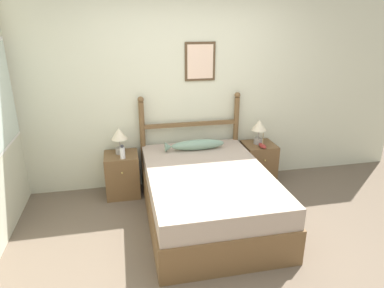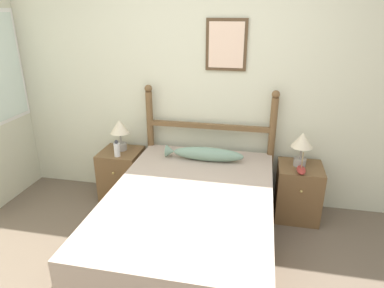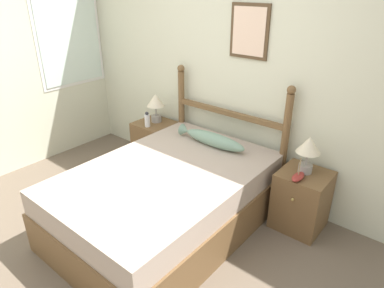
# 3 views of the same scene
# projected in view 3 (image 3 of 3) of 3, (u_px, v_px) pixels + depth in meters

# --- Properties ---
(ground_plane) EXTENTS (16.00, 16.00, 0.00)m
(ground_plane) POSITION_uv_depth(u_px,v_px,m) (107.00, 265.00, 2.76)
(ground_plane) COLOR brown
(wall_back) EXTENTS (6.40, 0.08, 2.55)m
(wall_back) POSITION_uv_depth(u_px,v_px,m) (233.00, 69.00, 3.42)
(wall_back) COLOR beige
(wall_back) RESTS_ON ground_plane
(bed) EXTENTS (1.35, 1.96, 0.59)m
(bed) POSITION_uv_depth(u_px,v_px,m) (167.00, 199.00, 3.09)
(bed) COLOR brown
(bed) RESTS_ON ground_plane
(headboard) EXTENTS (1.36, 0.08, 1.26)m
(headboard) POSITION_uv_depth(u_px,v_px,m) (228.00, 128.00, 3.58)
(headboard) COLOR brown
(headboard) RESTS_ON ground_plane
(nightstand_left) EXTENTS (0.42, 0.44, 0.56)m
(nightstand_left) POSITION_uv_depth(u_px,v_px,m) (155.00, 144.00, 4.18)
(nightstand_left) COLOR brown
(nightstand_left) RESTS_ON ground_plane
(nightstand_right) EXTENTS (0.42, 0.44, 0.56)m
(nightstand_right) POSITION_uv_depth(u_px,v_px,m) (301.00, 200.00, 3.10)
(nightstand_right) COLOR brown
(nightstand_right) RESTS_ON ground_plane
(table_lamp_left) EXTENTS (0.21, 0.21, 0.34)m
(table_lamp_left) POSITION_uv_depth(u_px,v_px,m) (156.00, 103.00, 3.99)
(table_lamp_left) COLOR gray
(table_lamp_left) RESTS_ON nightstand_left
(table_lamp_right) EXTENTS (0.21, 0.21, 0.34)m
(table_lamp_right) POSITION_uv_depth(u_px,v_px,m) (308.00, 148.00, 2.90)
(table_lamp_right) COLOR gray
(table_lamp_right) RESTS_ON nightstand_right
(bottle) EXTENTS (0.06, 0.06, 0.18)m
(bottle) POSITION_uv_depth(u_px,v_px,m) (147.00, 120.00, 3.92)
(bottle) COLOR white
(bottle) RESTS_ON nightstand_left
(model_boat) EXTENTS (0.08, 0.18, 0.20)m
(model_boat) POSITION_uv_depth(u_px,v_px,m) (298.00, 177.00, 2.89)
(model_boat) COLOR maroon
(model_boat) RESTS_ON nightstand_right
(fish_pillow) EXTENTS (0.77, 0.14, 0.13)m
(fish_pillow) POSITION_uv_depth(u_px,v_px,m) (212.00, 139.00, 3.38)
(fish_pillow) COLOR gray
(fish_pillow) RESTS_ON bed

